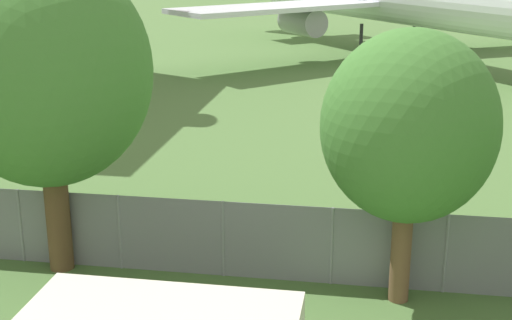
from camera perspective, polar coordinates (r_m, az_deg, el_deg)
perimeter_fence at (r=17.53m, az=-10.85°, el=-5.69°), size 56.07×0.07×1.89m
tree_behind_benches at (r=16.82m, az=-16.49°, el=6.78°), size 4.83×4.83×7.51m
tree_far_right at (r=15.07m, az=12.14°, el=2.56°), size 3.69×3.69×6.01m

